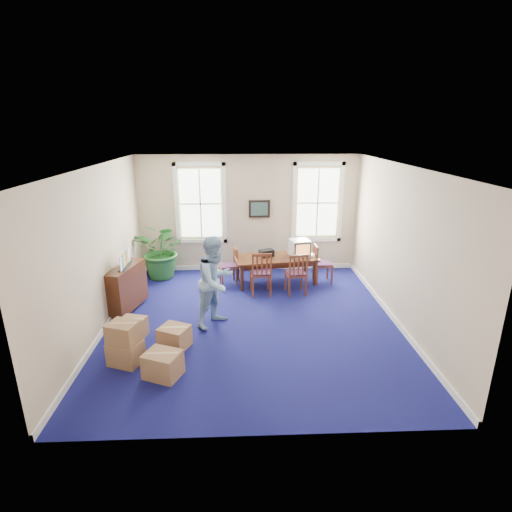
{
  "coord_description": "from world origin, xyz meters",
  "views": [
    {
      "loc": [
        -0.24,
        -7.53,
        3.93
      ],
      "look_at": [
        0.1,
        0.6,
        1.25
      ],
      "focal_mm": 28.0,
      "sensor_mm": 36.0,
      "label": 1
    }
  ],
  "objects_px": {
    "credenza": "(127,290)",
    "conference_table": "(276,270)",
    "chair_near_left": "(261,273)",
    "cardboard_boxes": "(138,339)",
    "man": "(216,281)",
    "potted_plant": "(162,250)",
    "crt_tv": "(300,248)"
  },
  "relations": [
    {
      "from": "man",
      "to": "chair_near_left",
      "type": "bearing_deg",
      "value": 5.64
    },
    {
      "from": "conference_table",
      "to": "cardboard_boxes",
      "type": "relative_size",
      "value": 1.48
    },
    {
      "from": "man",
      "to": "credenza",
      "type": "height_order",
      "value": "man"
    },
    {
      "from": "crt_tv",
      "to": "cardboard_boxes",
      "type": "xyz_separation_m",
      "value": [
        -3.32,
        -3.56,
        -0.52
      ]
    },
    {
      "from": "crt_tv",
      "to": "cardboard_boxes",
      "type": "distance_m",
      "value": 4.89
    },
    {
      "from": "conference_table",
      "to": "man",
      "type": "height_order",
      "value": "man"
    },
    {
      "from": "conference_table",
      "to": "credenza",
      "type": "distance_m",
      "value": 3.72
    },
    {
      "from": "potted_plant",
      "to": "cardboard_boxes",
      "type": "bearing_deg",
      "value": -86.12
    },
    {
      "from": "credenza",
      "to": "conference_table",
      "type": "bearing_deg",
      "value": 37.1
    },
    {
      "from": "conference_table",
      "to": "credenza",
      "type": "height_order",
      "value": "credenza"
    },
    {
      "from": "conference_table",
      "to": "potted_plant",
      "type": "height_order",
      "value": "potted_plant"
    },
    {
      "from": "man",
      "to": "credenza",
      "type": "distance_m",
      "value": 2.16
    },
    {
      "from": "credenza",
      "to": "potted_plant",
      "type": "height_order",
      "value": "potted_plant"
    },
    {
      "from": "crt_tv",
      "to": "cardboard_boxes",
      "type": "relative_size",
      "value": 0.36
    },
    {
      "from": "conference_table",
      "to": "cardboard_boxes",
      "type": "height_order",
      "value": "cardboard_boxes"
    },
    {
      "from": "chair_near_left",
      "to": "cardboard_boxes",
      "type": "distance_m",
      "value": 3.61
    },
    {
      "from": "conference_table",
      "to": "chair_near_left",
      "type": "bearing_deg",
      "value": -129.4
    },
    {
      "from": "chair_near_left",
      "to": "credenza",
      "type": "xyz_separation_m",
      "value": [
        -2.98,
        -0.79,
        -0.07
      ]
    },
    {
      "from": "chair_near_left",
      "to": "man",
      "type": "height_order",
      "value": "man"
    },
    {
      "from": "man",
      "to": "potted_plant",
      "type": "bearing_deg",
      "value": 68.88
    },
    {
      "from": "crt_tv",
      "to": "chair_near_left",
      "type": "xyz_separation_m",
      "value": [
        -1.04,
        -0.76,
        -0.37
      ]
    },
    {
      "from": "credenza",
      "to": "potted_plant",
      "type": "xyz_separation_m",
      "value": [
        0.43,
        2.0,
        0.28
      ]
    },
    {
      "from": "crt_tv",
      "to": "chair_near_left",
      "type": "height_order",
      "value": "crt_tv"
    },
    {
      "from": "chair_near_left",
      "to": "man",
      "type": "xyz_separation_m",
      "value": [
        -0.98,
        -1.5,
        0.39
      ]
    },
    {
      "from": "conference_table",
      "to": "credenza",
      "type": "relative_size",
      "value": 1.7
    },
    {
      "from": "conference_table",
      "to": "potted_plant",
      "type": "relative_size",
      "value": 1.36
    },
    {
      "from": "crt_tv",
      "to": "potted_plant",
      "type": "bearing_deg",
      "value": 160.67
    },
    {
      "from": "conference_table",
      "to": "potted_plant",
      "type": "xyz_separation_m",
      "value": [
        -2.97,
        0.5,
        0.41
      ]
    },
    {
      "from": "chair_near_left",
      "to": "credenza",
      "type": "distance_m",
      "value": 3.08
    },
    {
      "from": "crt_tv",
      "to": "chair_near_left",
      "type": "bearing_deg",
      "value": -156.13
    },
    {
      "from": "chair_near_left",
      "to": "conference_table",
      "type": "bearing_deg",
      "value": -124.88
    },
    {
      "from": "chair_near_left",
      "to": "cardboard_boxes",
      "type": "relative_size",
      "value": 0.78
    }
  ]
}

